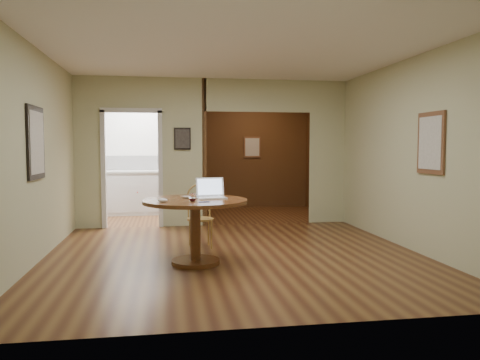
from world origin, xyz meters
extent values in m
plane|color=#452313|center=(0.00, 0.00, 0.00)|extent=(5.00, 5.00, 0.00)
plane|color=white|center=(0.00, 0.00, 2.70)|extent=(5.00, 5.00, 0.00)
plane|color=#BBBA91|center=(0.00, -2.50, 1.35)|extent=(5.00, 0.00, 5.00)
plane|color=#BBBA91|center=(-2.50, 0.00, 1.35)|extent=(0.00, 5.00, 5.00)
plane|color=#BBBA91|center=(2.50, 0.00, 1.35)|extent=(0.00, 5.00, 5.00)
cube|color=#BBBA91|center=(-2.25, 2.50, 1.35)|extent=(0.50, 2.70, 0.04)
cube|color=#BBBA91|center=(-0.60, 2.50, 1.35)|extent=(0.80, 2.70, 0.04)
cube|color=#BBBA91|center=(2.15, 2.50, 1.35)|extent=(0.70, 2.70, 0.04)
plane|color=silver|center=(-1.35, 4.50, 1.35)|extent=(2.70, 0.00, 2.70)
plane|color=#402112|center=(1.15, 5.00, 1.35)|extent=(2.70, 0.00, 2.70)
cube|color=#402112|center=(-0.20, 3.75, 1.35)|extent=(0.08, 2.50, 2.70)
cube|color=black|center=(-2.48, 0.00, 1.50)|extent=(0.03, 0.70, 0.90)
cube|color=brown|center=(2.48, -0.50, 1.50)|extent=(0.03, 0.60, 0.80)
cube|color=black|center=(-0.60, 2.48, 1.60)|extent=(0.30, 0.03, 0.40)
cube|color=silver|center=(1.15, 4.98, 1.45)|extent=(0.40, 0.03, 0.50)
cube|color=white|center=(-1.35, 4.49, 1.10)|extent=(2.00, 0.02, 0.32)
cylinder|color=maroon|center=(-0.55, -0.35, 0.03)|extent=(0.60, 0.60, 0.05)
cylinder|color=maroon|center=(-0.55, -0.35, 0.40)|extent=(0.13, 0.13, 0.70)
cylinder|color=maroon|center=(-0.55, -0.35, 0.78)|extent=(1.29, 1.29, 0.04)
cylinder|color=#A17839|center=(-0.42, 0.59, 0.41)|extent=(0.41, 0.41, 0.03)
cylinder|color=#A17839|center=(-0.55, 0.45, 0.21)|extent=(0.03, 0.03, 0.41)
cylinder|color=#A17839|center=(-0.27, 0.46, 0.21)|extent=(0.03, 0.03, 0.41)
cylinder|color=#A17839|center=(-0.56, 0.72, 0.21)|extent=(0.03, 0.03, 0.41)
cylinder|color=#A17839|center=(-0.29, 0.74, 0.21)|extent=(0.03, 0.03, 0.41)
cylinder|color=#A17839|center=(-0.58, 0.72, 0.59)|extent=(0.02, 0.02, 0.33)
cylinder|color=#A17839|center=(-0.27, 0.74, 0.59)|extent=(0.02, 0.02, 0.33)
torus|color=#A17839|center=(-0.43, 0.74, 0.73)|extent=(0.35, 0.04, 0.35)
cube|color=white|center=(-0.35, -0.28, 0.81)|extent=(0.39, 0.30, 0.02)
cube|color=silver|center=(-0.35, -0.32, 0.82)|extent=(0.32, 0.17, 0.00)
cube|color=white|center=(-0.35, -0.13, 0.94)|extent=(0.37, 0.12, 0.24)
cube|color=#8D9CB3|center=(-0.35, -0.14, 0.94)|extent=(0.32, 0.09, 0.20)
imported|color=silver|center=(-0.52, -0.18, 0.82)|extent=(0.42, 0.36, 0.03)
ellipsoid|color=white|center=(-0.94, -0.60, 0.83)|extent=(0.12, 0.07, 0.05)
cylinder|color=navy|center=(-0.46, -0.66, 0.81)|extent=(0.13, 0.03, 0.01)
cube|color=silver|center=(-1.35, 4.20, 0.45)|extent=(2.00, 0.55, 0.90)
cube|color=silver|center=(-1.35, 4.20, 0.92)|extent=(2.06, 0.60, 0.04)
sphere|color=#B20C0C|center=(-1.50, 3.91, 0.50)|extent=(0.03, 0.03, 0.03)
sphere|color=#B20C0C|center=(-0.50, 3.91, 0.50)|extent=(0.03, 0.03, 0.03)
ellipsoid|color=beige|center=(-0.77, 4.20, 1.08)|extent=(0.32, 0.29, 0.28)
camera|label=1|loc=(-0.90, -6.08, 1.44)|focal=35.00mm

